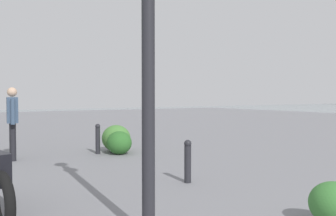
# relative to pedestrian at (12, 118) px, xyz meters

# --- Properties ---
(pedestrian) EXTENTS (0.62, 0.29, 1.71)m
(pedestrian) POSITION_rel_pedestrian_xyz_m (0.00, 0.00, 0.00)
(pedestrian) COLOR black
(pedestrian) RESTS_ON ground
(bollard_near) EXTENTS (0.13, 0.13, 0.75)m
(bollard_near) POSITION_rel_pedestrian_xyz_m (-3.97, -2.22, -0.60)
(bollard_near) COLOR #232328
(bollard_near) RESTS_ON ground
(bollard_mid) EXTENTS (0.13, 0.13, 0.78)m
(bollard_mid) POSITION_rel_pedestrian_xyz_m (-0.15, -2.04, -0.58)
(bollard_mid) COLOR #232328
(bollard_mid) RESTS_ON ground
(shrub_low) EXTENTS (0.84, 0.76, 0.72)m
(shrub_low) POSITION_rel_pedestrian_xyz_m (-0.03, -2.61, -0.63)
(shrub_low) COLOR #477F38
(shrub_low) RESTS_ON ground
(shrub_round) EXTENTS (0.61, 0.55, 0.52)m
(shrub_round) POSITION_rel_pedestrian_xyz_m (-6.62, -2.45, -0.73)
(shrub_round) COLOR #387533
(shrub_round) RESTS_ON ground
(shrub_wide) EXTENTS (0.70, 0.63, 0.60)m
(shrub_wide) POSITION_rel_pedestrian_xyz_m (-0.50, -2.49, -0.69)
(shrub_wide) COLOR #2D6628
(shrub_wide) RESTS_ON ground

